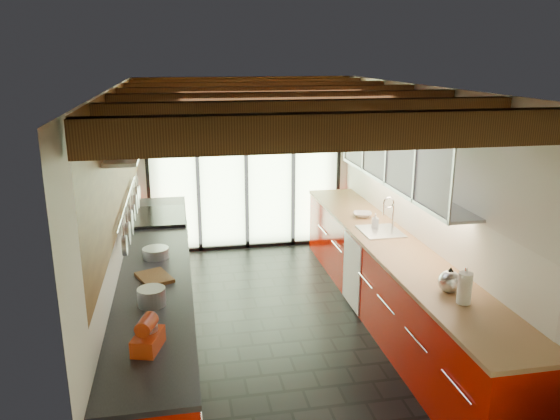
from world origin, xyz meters
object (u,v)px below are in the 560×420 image
(kettle, at_px, (450,280))
(stand_mixer, at_px, (148,336))
(soap_bottle, at_px, (375,221))
(paper_towel, at_px, (465,289))
(bowl, at_px, (362,215))

(kettle, bearing_deg, stand_mixer, -168.75)
(kettle, distance_m, soap_bottle, 1.84)
(stand_mixer, bearing_deg, paper_towel, 5.77)
(stand_mixer, xyz_separation_m, bowl, (2.54, 2.81, -0.07))
(stand_mixer, distance_m, soap_bottle, 3.46)
(stand_mixer, height_order, paper_towel, paper_towel)
(stand_mixer, distance_m, kettle, 2.59)
(soap_bottle, height_order, bowl, soap_bottle)
(stand_mixer, distance_m, paper_towel, 2.55)
(bowl, bearing_deg, soap_bottle, -90.00)
(soap_bottle, bearing_deg, paper_towel, -90.00)
(stand_mixer, bearing_deg, bowl, 47.84)
(paper_towel, distance_m, soap_bottle, 2.09)
(stand_mixer, relative_size, bowl, 1.37)
(kettle, xyz_separation_m, bowl, (0.00, 2.30, -0.07))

